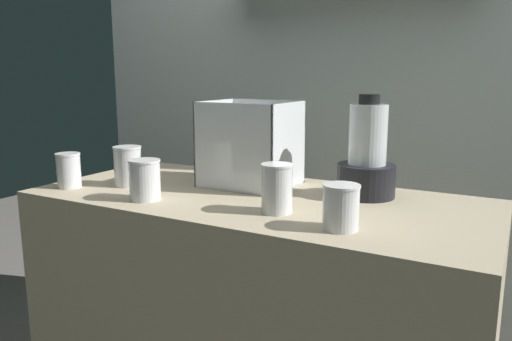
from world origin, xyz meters
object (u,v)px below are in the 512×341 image
(juice_cup_beet_far_left, at_px, (69,172))
(juice_cup_carrot_left, at_px, (128,168))
(juice_cup_orange_right, at_px, (277,191))
(juice_cup_orange_middle, at_px, (145,182))
(carrot_display_bin, at_px, (250,159))
(blender_pitcher, at_px, (367,159))
(juice_cup_carrot_far_right, at_px, (341,210))

(juice_cup_beet_far_left, height_order, juice_cup_carrot_left, juice_cup_carrot_left)
(juice_cup_carrot_left, bearing_deg, juice_cup_orange_right, -5.37)
(juice_cup_beet_far_left, distance_m, juice_cup_orange_middle, 0.33)
(juice_cup_beet_far_left, xyz_separation_m, juice_cup_orange_middle, (0.33, -0.00, 0.00))
(juice_cup_carrot_left, xyz_separation_m, juice_cup_orange_right, (0.59, -0.06, -0.00))
(carrot_display_bin, height_order, juice_cup_carrot_left, carrot_display_bin)
(blender_pitcher, relative_size, juice_cup_orange_right, 2.32)
(carrot_display_bin, height_order, blender_pitcher, blender_pitcher)
(blender_pitcher, bearing_deg, juice_cup_beet_far_left, -158.46)
(juice_cup_orange_middle, bearing_deg, blender_pitcher, 32.40)
(juice_cup_carrot_left, bearing_deg, juice_cup_orange_middle, -33.71)
(juice_cup_orange_right, bearing_deg, juice_cup_beet_far_left, -175.38)
(blender_pitcher, distance_m, juice_cup_carrot_far_right, 0.36)
(juice_cup_orange_middle, bearing_deg, juice_cup_carrot_far_right, 0.52)
(carrot_display_bin, xyz_separation_m, juice_cup_carrot_far_right, (0.43, -0.32, -0.04))
(juice_cup_beet_far_left, bearing_deg, juice_cup_carrot_far_right, 0.05)
(juice_cup_beet_far_left, bearing_deg, juice_cup_carrot_left, 36.95)
(juice_cup_carrot_left, distance_m, juice_cup_orange_middle, 0.22)
(juice_cup_beet_far_left, distance_m, juice_cup_carrot_far_right, 0.94)
(carrot_display_bin, relative_size, juice_cup_orange_right, 2.16)
(carrot_display_bin, xyz_separation_m, juice_cup_orange_right, (0.23, -0.26, -0.03))
(juice_cup_beet_far_left, height_order, juice_cup_orange_right, juice_cup_orange_right)
(carrot_display_bin, xyz_separation_m, juice_cup_carrot_left, (-0.36, -0.21, -0.03))
(juice_cup_beet_far_left, height_order, juice_cup_orange_middle, juice_cup_orange_middle)
(blender_pitcher, relative_size, juice_cup_orange_middle, 2.57)
(juice_cup_carrot_left, bearing_deg, juice_cup_carrot_far_right, -8.23)
(juice_cup_orange_right, bearing_deg, juice_cup_carrot_far_right, -16.30)
(carrot_display_bin, bearing_deg, juice_cup_carrot_left, -149.73)
(juice_cup_beet_far_left, relative_size, juice_cup_orange_right, 0.86)
(blender_pitcher, height_order, juice_cup_carrot_left, blender_pitcher)
(carrot_display_bin, distance_m, juice_cup_carrot_far_right, 0.54)
(juice_cup_carrot_left, bearing_deg, blender_pitcher, 17.82)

